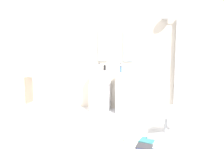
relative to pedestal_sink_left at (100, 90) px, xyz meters
name	(u,v)px	position (x,y,z in m)	size (l,w,h in m)	color
ground_plane	(96,136)	(0.29, -1.34, -0.51)	(4.80, 3.60, 0.04)	silver
rear_partition	(116,53)	(0.29, 0.31, 0.81)	(4.80, 0.10, 2.60)	beige
pedestal_sink_left	(100,90)	(0.00, 0.00, 0.00)	(0.47, 0.47, 1.01)	white
pedestal_sink_right	(126,91)	(0.59, 0.00, 0.00)	(0.47, 0.47, 1.01)	white
vanity_mirror_left	(103,45)	(0.00, 0.24, 0.99)	(0.22, 0.03, 0.74)	#8C9EA8
vanity_mirror_right	(128,45)	(0.59, 0.24, 0.99)	(0.22, 0.03, 0.74)	#8C9EA8
shower_column	(178,64)	(1.66, 0.18, 0.59)	(0.49, 0.24, 2.05)	#B7BABF
lounge_chair	(166,116)	(1.42, -1.17, -0.14)	(1.10, 1.10, 0.65)	#B7BABF
towel_rack	(28,91)	(-1.13, -1.05, 0.14)	(0.37, 0.22, 0.95)	#B7BABF
area_rug	(135,145)	(0.97, -1.59, -0.49)	(0.95, 0.76, 0.01)	white
magazine_teal	(147,141)	(1.14, -1.44, -0.47)	(0.21, 0.20, 0.03)	teal
magazine_charcoal	(144,147)	(1.11, -1.65, -0.47)	(0.23, 0.18, 0.02)	#38383D
coffee_mug	(127,139)	(0.84, -1.54, -0.43)	(0.08, 0.08, 0.10)	white
soap_bottle_black	(105,68)	(0.07, 0.14, 0.48)	(0.05, 0.05, 0.13)	black
soap_bottle_clear	(120,68)	(0.48, -0.11, 0.51)	(0.04, 0.04, 0.19)	silver
soap_bottle_grey	(99,68)	(0.02, -0.13, 0.51)	(0.06, 0.06, 0.19)	#99999E
soap_bottle_blue	(121,69)	(0.49, -0.14, 0.48)	(0.05, 0.05, 0.14)	#4C72B7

